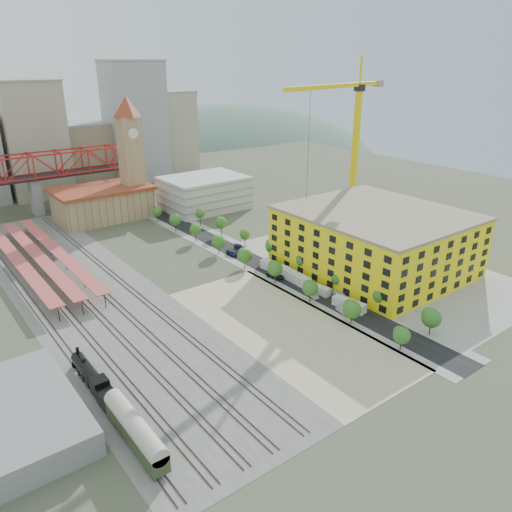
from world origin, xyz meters
TOP-DOWN VIEW (x-y plane):
  - ground at (0.00, 0.00)m, footprint 400.00×400.00m
  - ballast_strip at (-36.00, 17.50)m, footprint 36.00×165.00m
  - dirt_lot at (-4.00, -31.50)m, footprint 28.00×67.00m
  - street_asphalt at (16.00, 15.00)m, footprint 12.00×170.00m
  - sidewalk_west at (10.50, 15.00)m, footprint 3.00×170.00m
  - sidewalk_east at (21.50, 15.00)m, footprint 3.00×170.00m
  - construction_pad at (45.00, -20.00)m, footprint 50.00×90.00m
  - rail_tracks at (-37.80, 17.50)m, footprint 26.56×160.00m
  - platform_canopies at (-41.00, 45.00)m, footprint 16.00×80.00m
  - station_hall at (-5.00, 82.00)m, footprint 38.00×24.00m
  - clock_tower at (8.00, 79.99)m, footprint 12.00×12.00m
  - parking_garage at (36.00, 70.00)m, footprint 34.00×26.00m
  - truss_bridge at (-25.00, 105.00)m, footprint 94.00×9.60m
  - construction_building at (42.00, -20.00)m, footprint 44.60×50.60m
  - warehouse at (-66.00, -30.00)m, footprint 22.00×32.00m
  - street_trees at (16.00, 5.00)m, footprint 15.40×124.40m
  - skyline at (7.47, 142.31)m, footprint 133.00×46.00m
  - distant_hills at (45.28, 260.00)m, footprint 647.00×264.00m
  - locomotive at (-50.00, -27.25)m, footprint 2.96×22.85m
  - coach at (-50.00, -46.81)m, footprint 3.28×19.05m
  - tower_crane at (60.31, 9.56)m, footprint 57.36×14.87m
  - site_trailer_a at (16.00, -34.20)m, footprint 3.97×9.65m
  - site_trailer_b at (16.00, -21.83)m, footprint 3.50×8.79m
  - site_trailer_c at (16.00, -13.34)m, footprint 3.15×10.54m
  - site_trailer_d at (16.00, -2.97)m, footprint 3.76×10.37m
  - car_0 at (13.00, -34.56)m, footprint 2.31×4.32m
  - car_1 at (13.00, -23.62)m, footprint 1.97×4.11m
  - car_2 at (13.00, -6.99)m, footprint 3.40×5.91m
  - car_3 at (13.00, 16.01)m, footprint 2.28×4.82m
  - car_4 at (19.00, -28.87)m, footprint 2.40×4.90m
  - car_5 at (19.00, -26.81)m, footprint 1.52×4.05m
  - car_6 at (19.00, -1.44)m, footprint 2.92×5.57m
  - car_7 at (19.00, 19.60)m, footprint 2.52×4.94m

SIDE VIEW (x-z plane):
  - distant_hills at x=45.28m, z-range -193.04..33.96m
  - ground at x=0.00m, z-range 0.00..0.00m
  - street_trees at x=16.00m, z-range -4.00..4.00m
  - sidewalk_west at x=10.50m, z-range 0.00..0.04m
  - sidewalk_east at x=21.50m, z-range 0.00..0.04m
  - ballast_strip at x=-36.00m, z-range 0.00..0.06m
  - dirt_lot at x=-4.00m, z-range 0.00..0.06m
  - street_asphalt at x=16.00m, z-range 0.00..0.06m
  - construction_pad at x=45.00m, z-range 0.00..0.06m
  - rail_tracks at x=-37.80m, z-range 0.06..0.24m
  - car_1 at x=13.00m, z-range 0.00..1.30m
  - car_5 at x=19.00m, z-range 0.00..1.32m
  - car_3 at x=13.00m, z-range 0.00..1.36m
  - car_7 at x=19.00m, z-range 0.00..1.37m
  - car_0 at x=13.00m, z-range 0.00..1.40m
  - car_6 at x=19.00m, z-range 0.00..1.49m
  - car_2 at x=13.00m, z-range 0.00..1.55m
  - car_4 at x=19.00m, z-range 0.00..1.61m
  - site_trailer_b at x=16.00m, z-range 0.00..2.34m
  - site_trailer_a at x=16.00m, z-range 0.00..2.56m
  - site_trailer_d at x=16.00m, z-range 0.00..2.77m
  - site_trailer_c at x=16.00m, z-range 0.00..2.86m
  - locomotive at x=-50.00m, z-range -0.73..4.99m
  - warehouse at x=-66.00m, z-range 0.00..5.00m
  - coach at x=-50.00m, z-range 0.19..6.17m
  - platform_canopies at x=-41.00m, z-range 1.93..6.06m
  - station_hall at x=-5.00m, z-range 0.12..13.22m
  - parking_garage at x=36.00m, z-range 0.00..14.00m
  - construction_building at x=42.00m, z-range 0.01..18.81m
  - truss_bridge at x=-25.00m, z-range 6.06..31.66m
  - skyline at x=7.47m, z-range -7.19..52.81m
  - clock_tower at x=8.00m, z-range 2.70..54.70m
  - tower_crane at x=60.31m, z-range 7.29..69.58m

